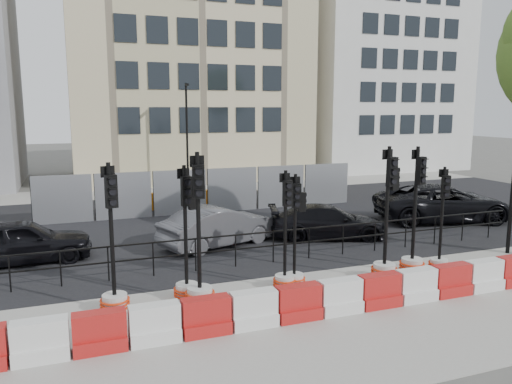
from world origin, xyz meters
name	(u,v)px	position (x,y,z in m)	size (l,w,h in m)	color
ground	(289,275)	(0.00, 0.00, 0.00)	(120.00, 120.00, 0.00)	#51514C
sidewalk_near	(344,316)	(0.00, -3.00, 0.01)	(40.00, 6.00, 0.02)	gray
road	(220,222)	(0.00, 7.00, 0.01)	(40.00, 14.00, 0.03)	black
sidewalk_far	(176,190)	(0.00, 16.00, 0.01)	(40.00, 4.00, 0.02)	gray
building_cream	(184,43)	(2.00, 21.99, 9.00)	(15.00, 10.06, 18.00)	beige
building_white	(374,65)	(17.00, 21.99, 8.00)	(12.00, 9.06, 16.00)	silver
kerb_railing	(273,241)	(0.00, 1.20, 0.69)	(18.00, 0.04, 1.00)	black
heras_fencing	(192,196)	(-0.49, 9.71, 0.71)	(14.33, 1.72, 2.00)	#96999F
lamp_post_far	(187,134)	(0.50, 14.98, 3.22)	(0.12, 0.56, 6.00)	black
barrier_row	(340,298)	(0.00, -2.80, 0.37)	(15.70, 0.50, 0.80)	red
traffic_signal_a	(114,282)	(-4.82, -0.95, 0.72)	(0.68, 0.68, 3.47)	silver
traffic_signal_b	(187,268)	(-3.08, -0.77, 0.79)	(0.65, 0.65, 3.32)	silver
traffic_signal_c	(200,275)	(-2.89, -1.23, 0.76)	(0.72, 0.72, 3.66)	silver
traffic_signal_d	(295,261)	(-0.26, -0.92, 0.71)	(0.59, 0.59, 3.00)	silver
traffic_signal_e	(285,265)	(-0.56, -0.96, 0.64)	(0.61, 0.61, 3.11)	silver
traffic_signal_f	(386,248)	(2.32, -1.20, 0.87)	(0.72, 0.72, 3.65)	silver
traffic_signal_g	(413,248)	(3.34, -1.07, 0.75)	(0.71, 0.71, 3.61)	silver
traffic_signal_h	(440,250)	(4.17, -1.20, 0.63)	(0.60, 0.60, 3.03)	silver
car_a	(21,241)	(-7.12, 3.83, 0.68)	(4.10, 1.83, 1.37)	black
car_b	(219,226)	(-1.00, 3.61, 0.68)	(4.40, 2.77, 1.37)	#4D4D52
car_c	(328,222)	(2.95, 3.23, 0.61)	(4.54, 2.88, 1.23)	black
car_d	(443,203)	(8.78, 4.02, 0.77)	(6.02, 3.90, 1.54)	black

